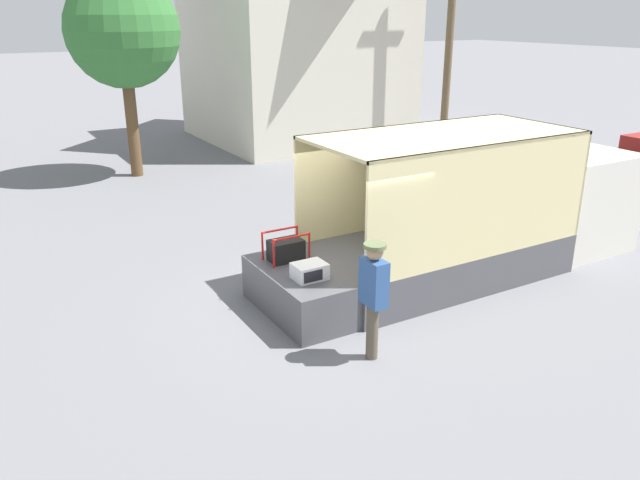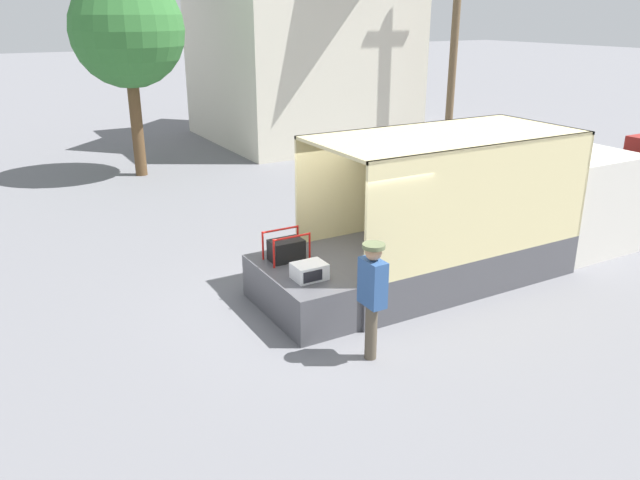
{
  "view_description": "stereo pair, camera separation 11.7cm",
  "coord_description": "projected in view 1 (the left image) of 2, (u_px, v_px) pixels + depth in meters",
  "views": [
    {
      "loc": [
        -5.12,
        -8.52,
        4.87
      ],
      "look_at": [
        -0.26,
        -0.2,
        1.33
      ],
      "focal_mm": 35.0,
      "sensor_mm": 36.0,
      "label": 1
    },
    {
      "loc": [
        -5.01,
        -8.58,
        4.87
      ],
      "look_at": [
        -0.26,
        -0.2,
        1.33
      ],
      "focal_mm": 35.0,
      "sensor_mm": 36.0,
      "label": 2
    }
  ],
  "objects": [
    {
      "name": "ground_plane",
      "position": [
        327.0,
        305.0,
        11.0
      ],
      "size": [
        160.0,
        160.0,
        0.0
      ],
      "primitive_type": "plane",
      "color": "slate"
    },
    {
      "name": "box_truck",
      "position": [
        503.0,
        220.0,
        12.68
      ],
      "size": [
        7.16,
        2.35,
        2.81
      ],
      "color": "silver",
      "rests_on": "ground"
    },
    {
      "name": "tailgate_deck",
      "position": [
        299.0,
        291.0,
        10.6
      ],
      "size": [
        1.12,
        2.23,
        0.78
      ],
      "primitive_type": "cube",
      "color": "#4C4C51",
      "rests_on": "ground"
    },
    {
      "name": "microwave",
      "position": [
        310.0,
        271.0,
        10.09
      ],
      "size": [
        0.53,
        0.43,
        0.27
      ],
      "color": "white",
      "rests_on": "tailgate_deck"
    },
    {
      "name": "portable_generator",
      "position": [
        287.0,
        249.0,
        10.85
      ],
      "size": [
        0.72,
        0.48,
        0.51
      ],
      "color": "black",
      "rests_on": "tailgate_deck"
    },
    {
      "name": "worker_person",
      "position": [
        374.0,
        289.0,
        8.94
      ],
      "size": [
        0.33,
        0.44,
        1.82
      ],
      "color": "brown",
      "rests_on": "ground"
    },
    {
      "name": "house_backdrop",
      "position": [
        294.0,
        17.0,
        24.06
      ],
      "size": [
        7.38,
        7.62,
        9.13
      ],
      "color": "beige",
      "rests_on": "ground"
    },
    {
      "name": "utility_pole",
      "position": [
        450.0,
        26.0,
        21.94
      ],
      "size": [
        1.8,
        0.28,
        8.45
      ],
      "color": "brown",
      "rests_on": "ground"
    },
    {
      "name": "street_tree",
      "position": [
        123.0,
        31.0,
        18.19
      ],
      "size": [
        3.34,
        3.34,
        6.02
      ],
      "color": "brown",
      "rests_on": "ground"
    }
  ]
}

